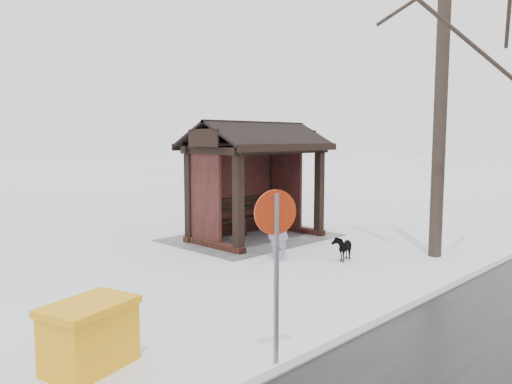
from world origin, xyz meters
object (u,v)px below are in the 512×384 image
pedestrian (278,225)px  dog (343,248)px  grit_bin (90,335)px  bus_shelter (252,157)px  road_sign (275,237)px

pedestrian → dog: 1.49m
pedestrian → dog: (-0.96, 1.03, -0.49)m
dog → grit_bin: bearing=-98.0°
pedestrian → grit_bin: (5.38, 1.95, -0.37)m
pedestrian → dog: pedestrian is taller
bus_shelter → dog: size_ratio=5.48×
dog → grit_bin: 6.41m
pedestrian → road_sign: 5.11m
bus_shelter → pedestrian: size_ratio=2.35×
grit_bin → road_sign: size_ratio=0.57×
bus_shelter → road_sign: bus_shelter is taller
dog → road_sign: road_sign is taller
grit_bin → road_sign: road_sign is taller
pedestrian → road_sign: size_ratio=0.74×
pedestrian → road_sign: bearing=-57.1°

